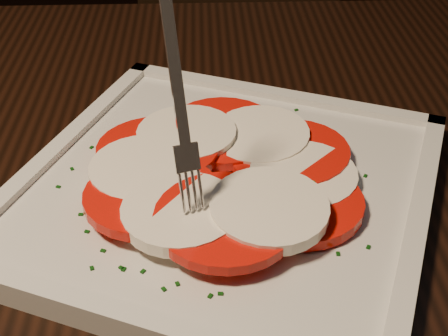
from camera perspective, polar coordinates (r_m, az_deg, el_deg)
name	(u,v)px	position (r m, az deg, el deg)	size (l,w,h in m)	color
table	(116,271)	(0.58, -9.86, -9.23)	(1.20, 0.80, 0.75)	black
chair	(231,42)	(1.27, 0.69, 11.41)	(0.49, 0.49, 0.93)	black
plate	(224,191)	(0.49, 0.00, -2.12)	(0.31, 0.31, 0.01)	silver
caprese_salad	(224,172)	(0.48, -0.01, -0.39)	(0.25, 0.23, 0.03)	red
fork	(176,96)	(0.41, -4.40, 6.62)	(0.02, 0.05, 0.15)	white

